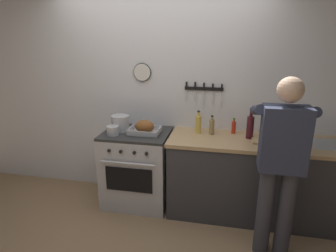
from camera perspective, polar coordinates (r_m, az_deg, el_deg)
name	(u,v)px	position (r m, az deg, el deg)	size (l,w,h in m)	color
wall_back	(161,93)	(3.51, -1.31, 6.60)	(6.00, 0.13, 2.60)	silver
counter_block	(261,178)	(3.39, 18.04, -9.84)	(2.03, 0.65, 0.90)	#38383D
stove	(137,168)	(3.50, -6.09, -8.21)	(0.76, 0.67, 0.90)	#BCBCC1
person_cook	(281,159)	(2.67, 21.50, -6.09)	(0.51, 0.63, 1.66)	#383842
roasting_pan	(145,128)	(3.25, -4.68, -0.36)	(0.35, 0.26, 0.16)	#B7B7BC
stock_pot	(120,123)	(3.39, -9.41, 0.57)	(0.20, 0.20, 0.18)	#B7B7BC
saucepan	(113,130)	(3.27, -10.92, -0.87)	(0.14, 0.14, 0.10)	#B7B7BC
cutting_board	(269,141)	(3.20, 19.47, -2.75)	(0.36, 0.24, 0.02)	tan
bottle_olive_oil	(287,130)	(3.26, 22.58, -0.83)	(0.06, 0.06, 0.27)	#385623
bottle_soy_sauce	(274,128)	(3.44, 20.25, -0.30)	(0.06, 0.06, 0.19)	black
bottle_cooking_oil	(198,124)	(3.28, 6.03, 0.45)	(0.07, 0.07, 0.26)	gold
bottle_hot_sauce	(234,127)	(3.34, 12.89, -0.22)	(0.05, 0.05, 0.18)	red
bottle_wine_red	(250,127)	(3.21, 15.98, -0.16)	(0.08, 0.08, 0.31)	#47141E
bottle_vinegar	(212,127)	(3.26, 8.67, -0.11)	(0.06, 0.06, 0.22)	#997F4C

